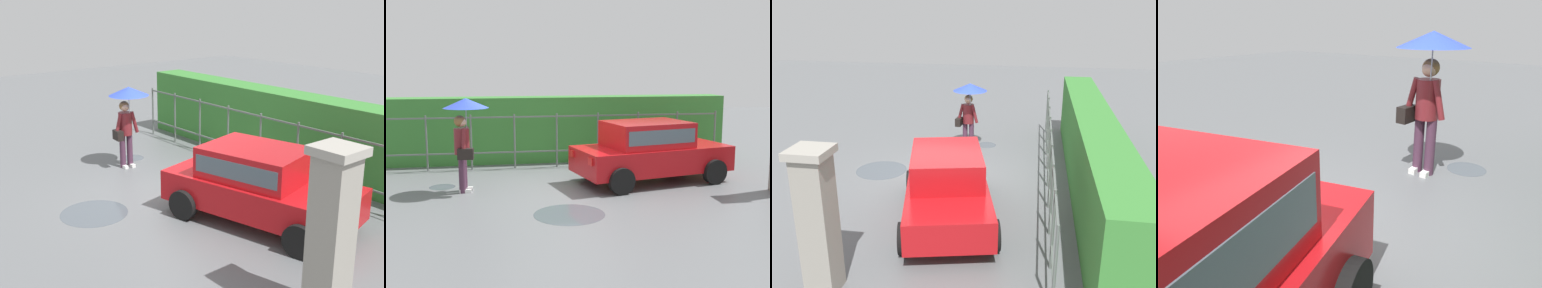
{
  "view_description": "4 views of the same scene",
  "coord_description": "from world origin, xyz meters",
  "views": [
    {
      "loc": [
        8.28,
        -6.25,
        4.2
      ],
      "look_at": [
        -0.09,
        0.52,
        1.05
      ],
      "focal_mm": 46.69,
      "sensor_mm": 36.0,
      "label": 1
    },
    {
      "loc": [
        -1.55,
        -10.8,
        2.81
      ],
      "look_at": [
        0.3,
        0.27,
        1.0
      ],
      "focal_mm": 45.68,
      "sensor_mm": 36.0,
      "label": 2
    },
    {
      "loc": [
        10.19,
        2.15,
        4.48
      ],
      "look_at": [
        -0.08,
        0.4,
        0.94
      ],
      "focal_mm": 40.36,
      "sensor_mm": 36.0,
      "label": 3
    },
    {
      "loc": [
        2.37,
        2.15,
        2.18
      ],
      "look_at": [
        -0.23,
        0.27,
        1.08
      ],
      "focal_mm": 32.63,
      "sensor_mm": 36.0,
      "label": 4
    }
  ],
  "objects": [
    {
      "name": "hedge_row",
      "position": [
        0.09,
        3.52,
        0.95
      ],
      "size": [
        10.34,
        0.9,
        1.9
      ],
      "primitive_type": "cube",
      "color": "#387F33",
      "rests_on": "ground"
    },
    {
      "name": "ground_plane",
      "position": [
        0.0,
        0.0,
        0.0
      ],
      "size": [
        40.0,
        40.0,
        0.0
      ],
      "primitive_type": "plane",
      "color": "slate"
    },
    {
      "name": "pedestrian",
      "position": [
        -2.26,
        0.18,
        1.57
      ],
      "size": [
        1.0,
        1.0,
        2.1
      ],
      "rotation": [
        0.0,
        0.0,
        -0.11
      ],
      "color": "#47283D",
      "rests_on": "ground"
    },
    {
      "name": "puddle_far",
      "position": [
        -2.85,
        0.66,
        0.0
      ],
      "size": [
        0.6,
        0.6,
        0.0
      ],
      "primitive_type": "cylinder",
      "color": "#4C545B",
      "rests_on": "ground"
    },
    {
      "name": "fence_section",
      "position": [
        0.09,
        2.55,
        0.82
      ],
      "size": [
        9.39,
        0.05,
        1.5
      ],
      "color": "#59605B",
      "rests_on": "ground"
    },
    {
      "name": "puddle_near",
      "position": [
        -0.23,
        -1.93,
        0.0
      ],
      "size": [
        1.37,
        1.37,
        0.0
      ],
      "primitive_type": "cylinder",
      "color": "#4C545B",
      "rests_on": "ground"
    },
    {
      "name": "car",
      "position": [
        2.08,
        0.4,
        0.8
      ],
      "size": [
        3.98,
        2.52,
        1.48
      ],
      "rotation": [
        0.0,
        0.0,
        0.23
      ],
      "color": "#B71116",
      "rests_on": "ground"
    }
  ]
}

